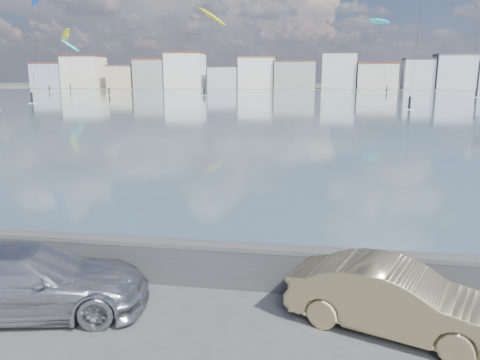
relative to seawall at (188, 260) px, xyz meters
name	(u,v)px	position (x,y,z in m)	size (l,w,h in m)	color
ground	(147,349)	(0.00, -2.70, -0.58)	(700.00, 700.00, 0.00)	#333335
bay_water	(303,100)	(0.00, 88.80, -0.58)	(500.00, 177.00, 0.00)	#344753
far_shore_strip	(310,88)	(0.00, 197.30, -0.57)	(500.00, 60.00, 0.00)	#4C473D
seawall	(188,260)	(0.00, 0.00, 0.00)	(400.00, 0.36, 1.08)	#28282B
far_buildings	(314,73)	(1.31, 183.30, 5.44)	(240.79, 13.26, 14.60)	#9EA8B7
car_silver	(29,281)	(-2.78, -1.79, 0.10)	(1.91, 4.70, 1.36)	#A5A8AC
car_champagne	(395,299)	(4.35, -1.37, 0.07)	(1.37, 3.92, 1.29)	tan
kitesurfer_7	(212,17)	(-26.06, 120.53, 19.89)	(8.70, 13.53, 23.98)	yellow
kitesurfer_12	(70,46)	(-85.65, 153.16, 14.84)	(8.11, 11.00, 18.29)	#19BFBF
kitesurfer_13	(66,35)	(-83.31, 146.46, 18.05)	(7.04, 19.28, 21.20)	yellow
kitesurfer_16	(379,22)	(21.21, 147.28, 20.70)	(9.29, 15.59, 22.43)	#19BFBF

